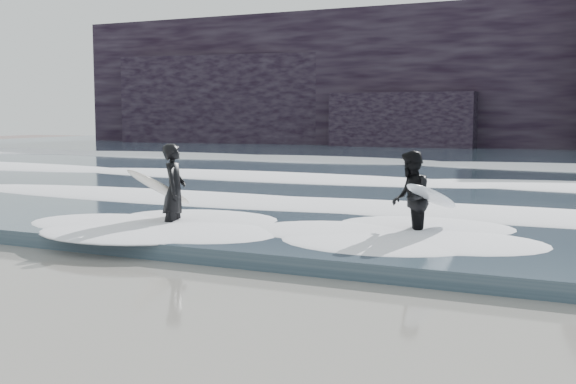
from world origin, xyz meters
The scene contains 8 objects.
ground centered at (0.00, 0.00, 0.00)m, with size 120.00×120.00×0.00m, color #755B57.
sea centered at (0.00, 29.00, 0.15)m, with size 90.00×52.00×0.30m, color #334552.
headland centered at (0.00, 46.00, 5.00)m, with size 70.00×9.00×10.00m, color black.
foam_near centered at (0.00, 9.00, 0.40)m, with size 60.00×3.20×0.20m, color white.
foam_mid centered at (0.00, 16.00, 0.42)m, with size 60.00×4.00×0.24m, color white.
foam_far centered at (0.00, 25.00, 0.45)m, with size 60.00×4.80×0.30m, color white.
surfer_left centered at (-2.44, 5.23, 0.98)m, with size 1.10×1.94×1.94m.
surfer_right centered at (2.38, 6.24, 0.93)m, with size 1.31×2.16×1.85m.
Camera 1 is at (6.05, -7.16, 2.55)m, focal length 45.00 mm.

